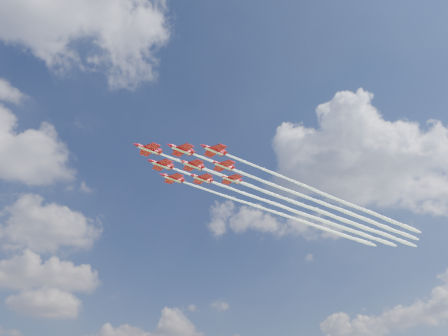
% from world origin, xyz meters
% --- Properties ---
extents(jet_lead, '(131.40, 20.68, 2.79)m').
position_xyz_m(jet_lead, '(38.74, 9.49, 82.57)').
color(jet_lead, red).
extents(jet_row2_port, '(131.40, 20.68, 2.79)m').
position_xyz_m(jet_row2_port, '(48.69, 3.84, 82.57)').
color(jet_row2_port, red).
extents(jet_row2_starb, '(131.40, 20.68, 2.79)m').
position_xyz_m(jet_row2_starb, '(47.08, 17.33, 82.57)').
color(jet_row2_starb, red).
extents(jet_row3_port, '(131.40, 20.68, 2.79)m').
position_xyz_m(jet_row3_port, '(58.64, -1.81, 82.57)').
color(jet_row3_port, red).
extents(jet_row3_centre, '(131.40, 20.68, 2.79)m').
position_xyz_m(jet_row3_centre, '(57.04, 11.67, 82.57)').
color(jet_row3_centre, red).
extents(jet_row3_starb, '(131.40, 20.68, 2.79)m').
position_xyz_m(jet_row3_starb, '(55.43, 25.16, 82.57)').
color(jet_row3_starb, red).
extents(jet_row4_port, '(131.40, 20.68, 2.79)m').
position_xyz_m(jet_row4_port, '(66.99, 6.02, 82.57)').
color(jet_row4_port, red).
extents(jet_row4_starb, '(131.40, 20.68, 2.79)m').
position_xyz_m(jet_row4_starb, '(65.38, 19.51, 82.57)').
color(jet_row4_starb, red).
extents(jet_tail, '(131.40, 20.68, 2.79)m').
position_xyz_m(jet_tail, '(75.33, 13.85, 82.57)').
color(jet_tail, red).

